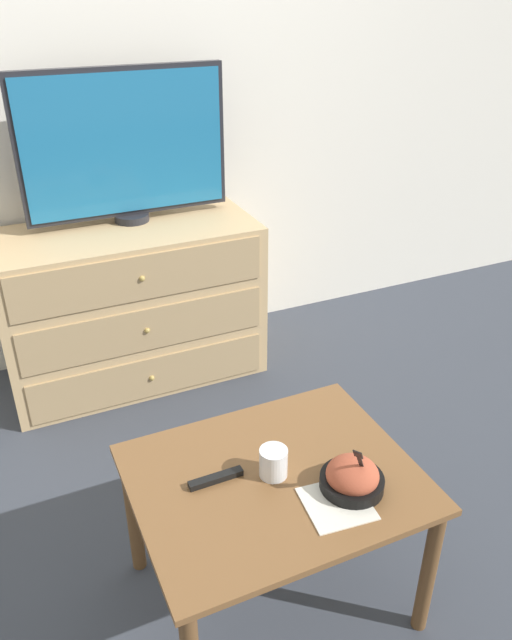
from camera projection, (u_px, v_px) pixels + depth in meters
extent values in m
plane|color=#383D47|center=(127.00, 343.00, 3.28)|extent=(12.00, 12.00, 0.00)
cube|color=white|center=(95.00, 81.00, 2.67)|extent=(12.00, 0.05, 2.60)
cube|color=tan|center=(132.00, 304.00, 2.87)|extent=(1.15, 0.51, 0.74)
cube|color=tan|center=(151.00, 377.00, 2.79)|extent=(1.06, 0.01, 0.20)
sphere|color=tan|center=(152.00, 378.00, 2.78)|extent=(0.02, 0.02, 0.02)
cube|color=tan|center=(147.00, 330.00, 2.67)|extent=(1.06, 0.01, 0.20)
sphere|color=tan|center=(147.00, 331.00, 2.66)|extent=(0.02, 0.02, 0.02)
cube|color=tan|center=(142.00, 278.00, 2.55)|extent=(1.06, 0.01, 0.20)
sphere|color=tan|center=(142.00, 279.00, 2.54)|extent=(0.02, 0.02, 0.02)
cylinder|color=#232328|center=(132.00, 217.00, 2.78)|extent=(0.15, 0.15, 0.03)
cube|color=#232328|center=(124.00, 144.00, 2.63)|extent=(0.89, 0.04, 0.62)
cube|color=#1E6B9E|center=(125.00, 145.00, 2.61)|extent=(0.85, 0.01, 0.58)
cube|color=brown|center=(275.00, 478.00, 1.72)|extent=(0.78, 0.63, 0.02)
cylinder|color=brown|center=(429.00, 571.00, 1.75)|extent=(0.04, 0.04, 0.47)
cylinder|color=brown|center=(133.00, 513.00, 1.94)|extent=(0.04, 0.04, 0.47)
cylinder|color=brown|center=(329.00, 451.00, 2.19)|extent=(0.04, 0.04, 0.47)
cylinder|color=black|center=(352.00, 482.00, 1.67)|extent=(0.17, 0.17, 0.04)
ellipsoid|color=#AD4C33|center=(352.00, 475.00, 1.66)|extent=(0.14, 0.14, 0.09)
cube|color=black|center=(361.00, 465.00, 1.63)|extent=(0.07, 0.05, 0.13)
cube|color=black|center=(358.00, 454.00, 1.57)|extent=(0.03, 0.03, 0.03)
cylinder|color=white|center=(273.00, 467.00, 1.71)|extent=(0.07, 0.07, 0.05)
cylinder|color=white|center=(273.00, 462.00, 1.70)|extent=(0.08, 0.08, 0.09)
cube|color=silver|center=(337.00, 504.00, 1.62)|extent=(0.19, 0.19, 0.00)
cube|color=black|center=(216.00, 478.00, 1.70)|extent=(0.15, 0.03, 0.02)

